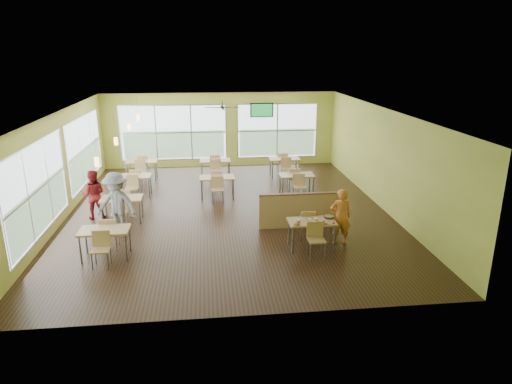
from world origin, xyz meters
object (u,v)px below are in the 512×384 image
Objects in this scene: half_wall_divider at (300,210)px; food_basket at (329,217)px; main_table at (312,225)px; man_plaid at (341,217)px.

half_wall_divider is 9.20× the size of food_basket.
man_plaid reaches higher than main_table.
food_basket is at bearing -69.55° from half_wall_divider.
half_wall_divider is (0.00, 1.45, -0.11)m from main_table.
main_table is at bearing -90.00° from half_wall_divider.
half_wall_divider reaches higher than main_table.
man_plaid is 5.87× the size of food_basket.
main_table is at bearing 14.38° from man_plaid.
food_basket is at bearing 7.21° from man_plaid.
food_basket is (0.49, -1.30, 0.26)m from half_wall_divider.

